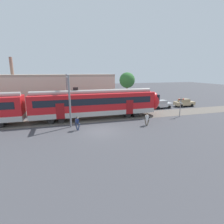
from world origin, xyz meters
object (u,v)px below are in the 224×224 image
pedestrian_navy (77,122)px  parked_car_tan (184,103)px  parked_car_silver (161,104)px  crossing_signal (181,104)px  pedestrian_white (147,118)px  commuter_train (32,107)px

pedestrian_navy → parked_car_tan: 23.78m
pedestrian_navy → parked_car_silver: bearing=27.1°
pedestrian_navy → crossing_signal: size_ratio=0.56×
pedestrian_white → crossing_signal: crossing_signal is taller
parked_car_tan → commuter_train: bearing=-171.6°
parked_car_silver → pedestrian_navy: bearing=-152.9°
commuter_train → pedestrian_white: 15.39m
pedestrian_navy → parked_car_silver: 18.78m
pedestrian_white → parked_car_tan: bearing=35.6°
pedestrian_navy → parked_car_tan: pedestrian_navy is taller
pedestrian_navy → parked_car_tan: (22.09, 8.81, -0.21)m
pedestrian_white → parked_car_silver: bearing=49.6°
parked_car_silver → parked_car_tan: bearing=2.7°
parked_car_silver → commuter_train: bearing=-170.2°
commuter_train → parked_car_tan: bearing=8.4°
crossing_signal → commuter_train: bearing=173.0°
pedestrian_white → crossing_signal: size_ratio=0.56×
pedestrian_navy → parked_car_silver: pedestrian_navy is taller
commuter_train → crossing_signal: (21.45, -2.65, -0.24)m
parked_car_silver → crossing_signal: crossing_signal is taller
parked_car_silver → crossing_signal: (-0.72, -6.47, 1.23)m
pedestrian_navy → pedestrian_white: bearing=-3.9°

